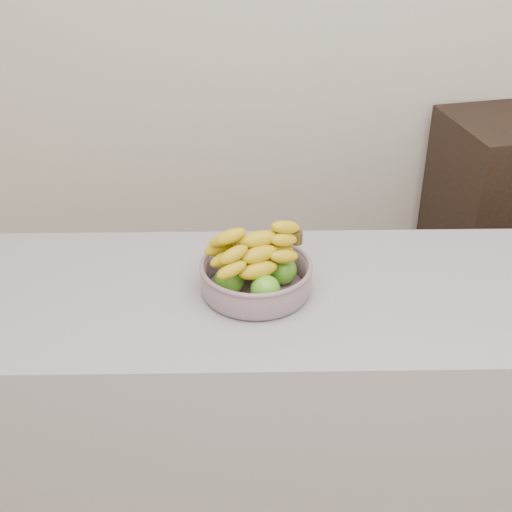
# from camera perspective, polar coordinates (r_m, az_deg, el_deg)

# --- Properties ---
(counter) EXTENTS (2.00, 0.60, 0.90)m
(counter) POSITION_cam_1_polar(r_m,az_deg,el_deg) (2.04, 7.13, -13.31)
(counter) COLOR #97989F
(counter) RESTS_ON ground
(cabinet) EXTENTS (0.61, 0.53, 0.97)m
(cabinet) POSITION_cam_1_polar(r_m,az_deg,el_deg) (2.98, 19.20, 1.57)
(cabinet) COLOR black
(cabinet) RESTS_ON ground
(fruit_bowl) EXTENTS (0.27, 0.27, 0.16)m
(fruit_bowl) POSITION_cam_1_polar(r_m,az_deg,el_deg) (1.70, -0.01, -1.39)
(fruit_bowl) COLOR #8994A5
(fruit_bowl) RESTS_ON counter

